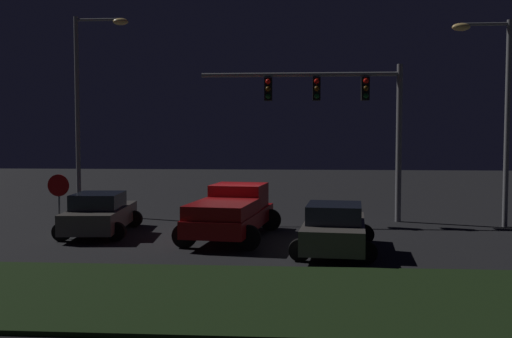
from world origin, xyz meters
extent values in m
plane|color=black|center=(0.00, 0.00, 0.00)|extent=(80.00, 80.00, 0.00)
cube|color=black|center=(0.00, -8.18, 0.05)|extent=(27.43, 5.36, 0.10)
cube|color=maroon|center=(-0.01, -0.94, 0.68)|extent=(2.70, 5.62, 0.55)
cube|color=maroon|center=(0.15, 0.24, 1.38)|extent=(2.08, 2.13, 0.85)
cube|color=black|center=(0.15, 0.24, 1.50)|extent=(1.95, 1.74, 0.51)
cube|color=maroon|center=(-0.15, -2.01, 1.18)|extent=(2.31, 3.25, 0.45)
cylinder|color=black|center=(-0.77, 1.12, 0.40)|extent=(0.80, 0.22, 0.80)
cylinder|color=black|center=(1.27, 0.85, 0.40)|extent=(0.80, 0.22, 0.80)
cylinder|color=black|center=(-1.29, -2.73, 0.40)|extent=(0.80, 0.22, 0.80)
cylinder|color=black|center=(0.75, -3.01, 0.40)|extent=(0.80, 0.22, 0.80)
cube|color=#514C47|center=(-4.87, -0.30, 0.61)|extent=(2.16, 4.53, 0.70)
cube|color=black|center=(-4.85, -0.55, 1.23)|extent=(1.76, 2.13, 0.55)
cylinder|color=black|center=(-5.91, 1.11, 0.32)|extent=(0.64, 0.22, 0.64)
cylinder|color=black|center=(-4.08, 1.27, 0.32)|extent=(0.64, 0.22, 0.64)
cylinder|color=black|center=(-5.66, -1.87, 0.32)|extent=(0.64, 0.22, 0.64)
cylinder|color=black|center=(-3.83, -1.71, 0.32)|extent=(0.64, 0.22, 0.64)
cube|color=#514C47|center=(3.41, -3.00, 0.61)|extent=(2.24, 4.56, 0.70)
cube|color=black|center=(3.39, -3.25, 1.23)|extent=(1.80, 2.15, 0.55)
cylinder|color=black|center=(2.65, -1.42, 0.32)|extent=(0.64, 0.22, 0.64)
cylinder|color=black|center=(4.48, -1.60, 0.32)|extent=(0.64, 0.22, 0.64)
cylinder|color=black|center=(2.35, -4.39, 0.32)|extent=(0.64, 0.22, 0.64)
cylinder|color=black|center=(4.18, -4.58, 0.32)|extent=(0.64, 0.22, 0.64)
cylinder|color=slate|center=(6.46, 3.46, 3.25)|extent=(0.24, 0.24, 6.50)
cylinder|color=slate|center=(2.36, 3.46, 6.10)|extent=(8.20, 0.18, 0.18)
cube|color=black|center=(5.06, 3.46, 5.50)|extent=(0.32, 0.44, 0.95)
sphere|color=red|center=(5.06, 3.23, 5.80)|extent=(0.22, 0.22, 0.22)
sphere|color=#59380A|center=(5.06, 3.23, 5.50)|extent=(0.22, 0.22, 0.22)
sphere|color=#0C4719|center=(5.06, 3.23, 5.20)|extent=(0.22, 0.22, 0.22)
cube|color=black|center=(3.06, 3.46, 5.50)|extent=(0.32, 0.44, 0.95)
sphere|color=red|center=(3.06, 3.23, 5.80)|extent=(0.22, 0.22, 0.22)
sphere|color=#59380A|center=(3.06, 3.23, 5.50)|extent=(0.22, 0.22, 0.22)
sphere|color=#0C4719|center=(3.06, 3.23, 5.20)|extent=(0.22, 0.22, 0.22)
cube|color=black|center=(1.06, 3.46, 5.50)|extent=(0.32, 0.44, 0.95)
sphere|color=red|center=(1.06, 3.23, 5.80)|extent=(0.22, 0.22, 0.22)
sphere|color=#59380A|center=(1.06, 3.23, 5.50)|extent=(0.22, 0.22, 0.22)
sphere|color=#0C4719|center=(1.06, 3.23, 5.20)|extent=(0.22, 0.22, 0.22)
cylinder|color=slate|center=(-7.60, 4.67, 4.44)|extent=(0.20, 0.20, 8.87)
cylinder|color=slate|center=(-6.59, 4.67, 8.72)|extent=(2.04, 0.12, 0.12)
ellipsoid|color=#F9CC72|center=(-5.57, 4.67, 8.62)|extent=(0.70, 0.44, 0.30)
cylinder|color=slate|center=(10.39, 2.37, 4.01)|extent=(0.20, 0.20, 8.01)
cylinder|color=slate|center=(9.48, 2.37, 7.86)|extent=(1.82, 0.12, 0.12)
ellipsoid|color=#F9CC72|center=(8.57, 2.37, 7.76)|extent=(0.70, 0.44, 0.30)
cylinder|color=slate|center=(-5.96, -1.33, 1.10)|extent=(0.07, 0.07, 2.20)
cylinder|color=#B20C0F|center=(-5.96, -1.36, 1.85)|extent=(0.76, 0.03, 0.76)
camera|label=1|loc=(2.25, -20.48, 3.55)|focal=40.12mm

